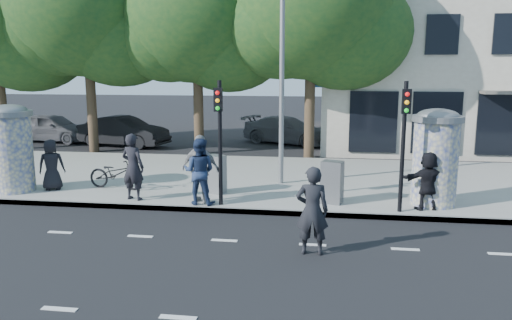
% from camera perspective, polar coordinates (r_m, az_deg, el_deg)
% --- Properties ---
extents(ground, '(120.00, 120.00, 0.00)m').
position_cam_1_polar(ground, '(10.25, -5.25, -11.77)').
color(ground, black).
rests_on(ground, ground).
extents(sidewalk, '(40.00, 8.00, 0.15)m').
position_cam_1_polar(sidewalk, '(17.29, 0.46, -2.19)').
color(sidewalk, gray).
rests_on(sidewalk, ground).
extents(curb, '(40.00, 0.10, 0.16)m').
position_cam_1_polar(curb, '(13.51, -1.79, -5.85)').
color(curb, slate).
rests_on(curb, ground).
extents(lane_dash_near, '(32.00, 0.12, 0.01)m').
position_cam_1_polar(lane_dash_near, '(8.32, -8.90, -17.37)').
color(lane_dash_near, silver).
rests_on(lane_dash_near, ground).
extents(lane_dash_far, '(32.00, 0.12, 0.01)m').
position_cam_1_polar(lane_dash_far, '(11.52, -3.64, -9.16)').
color(lane_dash_far, silver).
rests_on(lane_dash_far, ground).
extents(ad_column_left, '(1.36, 1.36, 2.65)m').
position_cam_1_polar(ad_column_left, '(16.82, -26.17, 1.43)').
color(ad_column_left, beige).
rests_on(ad_column_left, sidewalk).
extents(ad_column_right, '(1.36, 1.36, 2.65)m').
position_cam_1_polar(ad_column_right, '(14.42, 19.83, 0.54)').
color(ad_column_right, beige).
rests_on(ad_column_right, sidewalk).
extents(traffic_pole_near, '(0.22, 0.31, 3.40)m').
position_cam_1_polar(traffic_pole_near, '(13.42, -4.19, 3.43)').
color(traffic_pole_near, black).
rests_on(traffic_pole_near, sidewalk).
extents(traffic_pole_far, '(0.22, 0.31, 3.40)m').
position_cam_1_polar(traffic_pole_far, '(13.26, 16.56, 2.94)').
color(traffic_pole_far, black).
rests_on(traffic_pole_far, sidewalk).
extents(street_lamp, '(0.25, 0.93, 8.00)m').
position_cam_1_polar(street_lamp, '(15.94, 2.99, 13.79)').
color(street_lamp, slate).
rests_on(street_lamp, sidewalk).
extents(tree_mid_left, '(7.20, 7.20, 9.57)m').
position_cam_1_polar(tree_mid_left, '(24.37, -18.88, 16.14)').
color(tree_mid_left, '#38281C').
rests_on(tree_mid_left, ground).
extents(tree_near_left, '(6.80, 6.80, 8.97)m').
position_cam_1_polar(tree_near_left, '(22.76, -6.81, 15.95)').
color(tree_near_left, '#38281C').
rests_on(tree_near_left, ground).
extents(tree_center, '(7.00, 7.00, 9.30)m').
position_cam_1_polar(tree_center, '(21.67, 6.37, 16.90)').
color(tree_center, '#38281C').
rests_on(tree_center, ground).
extents(ped_a, '(0.90, 0.75, 1.57)m').
position_cam_1_polar(ped_a, '(16.59, -22.33, -0.50)').
color(ped_a, black).
rests_on(ped_a, sidewalk).
extents(ped_b, '(0.79, 0.62, 1.91)m').
position_cam_1_polar(ped_b, '(14.58, -13.88, -0.76)').
color(ped_b, black).
rests_on(ped_b, sidewalk).
extents(ped_c, '(0.93, 0.75, 1.84)m').
position_cam_1_polar(ped_c, '(13.80, -6.51, -1.29)').
color(ped_c, navy).
rests_on(ped_c, sidewalk).
extents(ped_e, '(1.23, 0.86, 1.91)m').
position_cam_1_polar(ped_e, '(13.95, -6.34, -1.02)').
color(ped_e, gray).
rests_on(ped_e, sidewalk).
extents(ped_f, '(1.53, 0.84, 1.57)m').
position_cam_1_polar(ped_f, '(13.95, 19.04, -2.27)').
color(ped_f, black).
rests_on(ped_f, sidewalk).
extents(man_road, '(0.70, 0.47, 1.89)m').
position_cam_1_polar(man_road, '(10.51, 6.43, -5.78)').
color(man_road, black).
rests_on(man_road, ground).
extents(bicycle, '(0.88, 1.89, 0.96)m').
position_cam_1_polar(bicycle, '(16.11, -15.73, -1.53)').
color(bicycle, black).
rests_on(bicycle, sidewalk).
extents(cabinet_left, '(0.65, 0.56, 1.15)m').
position_cam_1_polar(cabinet_left, '(15.03, -4.63, -1.63)').
color(cabinet_left, slate).
rests_on(cabinet_left, sidewalk).
extents(cabinet_right, '(0.66, 0.56, 1.19)m').
position_cam_1_polar(cabinet_right, '(14.03, 8.69, -2.52)').
color(cabinet_right, slate).
rests_on(cabinet_right, sidewalk).
extents(car_left, '(2.19, 4.60, 1.52)m').
position_cam_1_polar(car_left, '(28.56, -22.29, 3.46)').
color(car_left, '#525359').
rests_on(car_left, ground).
extents(car_mid, '(2.45, 4.76, 1.49)m').
position_cam_1_polar(car_mid, '(25.74, -14.88, 3.17)').
color(car_mid, black).
rests_on(car_mid, ground).
extents(car_right, '(3.57, 5.11, 1.37)m').
position_cam_1_polar(car_right, '(25.98, 3.59, 3.44)').
color(car_right, slate).
rests_on(car_right, ground).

